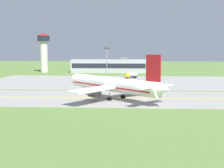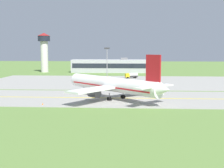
# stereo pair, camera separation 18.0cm
# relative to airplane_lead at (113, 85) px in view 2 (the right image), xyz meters

# --- Properties ---
(ground_plane) EXTENTS (500.00, 500.00, 0.00)m
(ground_plane) POSITION_rel_airplane_lead_xyz_m (2.86, 1.33, -4.13)
(ground_plane) COLOR olive
(taxiway_strip) EXTENTS (240.00, 28.00, 0.10)m
(taxiway_strip) POSITION_rel_airplane_lead_xyz_m (2.86, 1.33, -4.08)
(taxiway_strip) COLOR #9E9B93
(taxiway_strip) RESTS_ON ground
(apron_pad) EXTENTS (140.00, 52.00, 0.10)m
(apron_pad) POSITION_rel_airplane_lead_xyz_m (12.86, 43.33, -4.08)
(apron_pad) COLOR #9E9B93
(apron_pad) RESTS_ON ground
(taxiway_centreline) EXTENTS (220.00, 0.60, 0.01)m
(taxiway_centreline) POSITION_rel_airplane_lead_xyz_m (2.86, 1.33, -4.03)
(taxiway_centreline) COLOR yellow
(taxiway_centreline) RESTS_ON taxiway_strip
(airplane_lead) EXTENTS (31.52, 30.93, 12.70)m
(airplane_lead) POSITION_rel_airplane_lead_xyz_m (0.00, 0.00, 0.00)
(airplane_lead) COLOR white
(airplane_lead) RESTS_ON ground
(service_truck_baggage) EXTENTS (6.34, 3.81, 2.65)m
(service_truck_baggage) POSITION_rel_airplane_lead_xyz_m (5.57, 58.28, -2.60)
(service_truck_baggage) COLOR yellow
(service_truck_baggage) RESTS_ON ground
(service_truck_fuel) EXTENTS (3.23, 6.66, 2.59)m
(service_truck_fuel) POSITION_rel_airplane_lead_xyz_m (-12.16, 35.84, -2.95)
(service_truck_fuel) COLOR yellow
(service_truck_fuel) RESTS_ON ground
(service_truck_catering) EXTENTS (6.40, 5.38, 2.59)m
(service_truck_catering) POSITION_rel_airplane_lead_xyz_m (-3.65, 40.96, -2.95)
(service_truck_catering) COLOR silver
(service_truck_catering) RESTS_ON ground
(terminal_building) EXTENTS (45.09, 9.06, 8.88)m
(terminal_building) POSITION_rel_airplane_lead_xyz_m (-7.48, 93.18, -0.26)
(terminal_building) COLOR #B2B2B7
(terminal_building) RESTS_ON ground
(control_tower) EXTENTS (7.60, 7.60, 23.63)m
(control_tower) POSITION_rel_airplane_lead_xyz_m (-46.82, 92.51, 10.27)
(control_tower) COLOR silver
(control_tower) RESTS_ON ground
(apron_light_mast) EXTENTS (2.40, 0.50, 14.70)m
(apron_light_mast) POSITION_rel_airplane_lead_xyz_m (-5.57, 50.89, 5.19)
(apron_light_mast) COLOR gray
(apron_light_mast) RESTS_ON ground
(traffic_cone_near_edge) EXTENTS (0.44, 0.44, 0.60)m
(traffic_cone_near_edge) POSITION_rel_airplane_lead_xyz_m (-17.14, -9.96, -3.83)
(traffic_cone_near_edge) COLOR orange
(traffic_cone_near_edge) RESTS_ON ground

